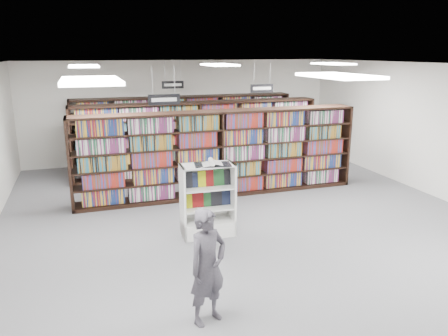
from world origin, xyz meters
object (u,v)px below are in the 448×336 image
object	(u,v)px
bookshelf_row_near	(220,154)
endcap_display	(207,211)
shopper	(208,267)
open_book	(212,163)

from	to	relation	value
bookshelf_row_near	endcap_display	xyz separation A→B (m)	(-0.96, -2.24, -0.57)
bookshelf_row_near	shopper	bearing A→B (deg)	-109.19
open_book	shopper	size ratio (longest dim) A/B	0.46
endcap_display	open_book	bearing A→B (deg)	-52.82
endcap_display	open_book	world-z (taller)	open_book
endcap_display	bookshelf_row_near	bearing A→B (deg)	68.95
bookshelf_row_near	endcap_display	bearing A→B (deg)	-113.14
bookshelf_row_near	shopper	distance (m)	5.28
shopper	open_book	bearing A→B (deg)	48.67
bookshelf_row_near	open_book	bearing A→B (deg)	-110.68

